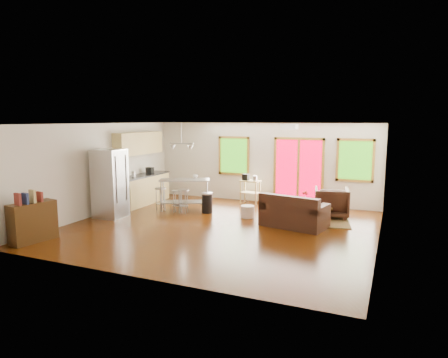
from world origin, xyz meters
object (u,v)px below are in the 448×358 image
at_px(armchair, 331,201).
at_px(kitchen_cart, 250,184).
at_px(island, 185,189).
at_px(ottoman, 286,206).
at_px(coffee_table, 316,208).
at_px(loveseat, 293,214).
at_px(rug, 305,218).
at_px(refrigerator, 110,183).

xyz_separation_m(armchair, kitchen_cart, (-2.71, 0.84, 0.19)).
bearing_deg(island, ottoman, 14.22).
distance_m(coffee_table, ottoman, 0.96).
bearing_deg(armchair, coffee_table, 36.26).
xyz_separation_m(loveseat, island, (-3.46, 0.59, 0.31)).
relative_size(rug, coffee_table, 2.40).
xyz_separation_m(refrigerator, island, (1.48, 1.57, -0.30)).
bearing_deg(ottoman, coffee_table, -19.69).
relative_size(island, kitchen_cart, 1.66).
distance_m(coffee_table, kitchen_cart, 2.68).
relative_size(armchair, refrigerator, 0.49).
bearing_deg(island, kitchen_cart, 48.26).
xyz_separation_m(armchair, refrigerator, (-5.67, -2.39, 0.49)).
bearing_deg(loveseat, island, -178.03).
relative_size(loveseat, coffee_table, 1.80).
bearing_deg(loveseat, armchair, 74.06).
bearing_deg(ottoman, island, -165.78).
height_order(loveseat, armchair, armchair).
distance_m(rug, loveseat, 1.01).
bearing_deg(kitchen_cart, ottoman, -32.20).
distance_m(ottoman, kitchen_cart, 1.77).
xyz_separation_m(loveseat, ottoman, (-0.53, 1.33, -0.11)).
distance_m(rug, ottoman, 0.76).
bearing_deg(refrigerator, loveseat, 8.60).
bearing_deg(kitchen_cart, coffee_table, -27.73).
bearing_deg(loveseat, rug, 96.02).
relative_size(rug, ottoman, 3.46).
xyz_separation_m(coffee_table, armchair, (0.36, 0.40, 0.15)).
bearing_deg(kitchen_cart, armchair, -17.17).
distance_m(coffee_table, island, 3.87).
distance_m(armchair, ottoman, 1.29).
bearing_deg(coffee_table, ottoman, 160.31).
xyz_separation_m(rug, kitchen_cart, (-2.07, 1.29, 0.64)).
xyz_separation_m(coffee_table, ottoman, (-0.90, 0.32, -0.09)).
distance_m(rug, coffee_table, 0.42).
bearing_deg(kitchen_cart, island, -131.74).
height_order(rug, ottoman, ottoman).
relative_size(ottoman, kitchen_cart, 0.70).
relative_size(refrigerator, kitchen_cart, 1.98).
height_order(ottoman, island, island).
xyz_separation_m(loveseat, armchair, (0.73, 1.41, 0.13)).
distance_m(refrigerator, island, 2.18).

